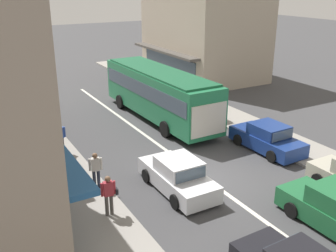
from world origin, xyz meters
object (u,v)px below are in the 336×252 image
at_px(city_bus, 159,91).
at_px(sedan_behind_bus_mid, 178,176).
at_px(pedestrian_far_walker, 60,136).
at_px(pedestrian_with_handbag_near, 109,193).
at_px(parked_hatchback_kerb_third, 201,107).
at_px(parked_sedan_kerb_second, 267,138).
at_px(parked_wagon_kerb_rear, 158,87).
at_px(pedestrian_browsing_midblock, 96,168).
at_px(traffic_light_downstreet, 18,54).

relative_size(city_bus, sedan_behind_bus_mid, 2.59).
bearing_deg(pedestrian_far_walker, pedestrian_with_handbag_near, -89.62).
bearing_deg(parked_hatchback_kerb_third, sedan_behind_bus_mid, -129.91).
relative_size(city_bus, pedestrian_with_handbag_near, 6.69).
relative_size(pedestrian_with_handbag_near, pedestrian_far_walker, 1.00).
distance_m(parked_hatchback_kerb_third, pedestrian_far_walker, 9.70).
xyz_separation_m(parked_sedan_kerb_second, pedestrian_far_walker, (-9.66, 4.68, 0.40)).
relative_size(city_bus, parked_sedan_kerb_second, 2.57).
distance_m(parked_sedan_kerb_second, pedestrian_far_walker, 10.74).
bearing_deg(parked_hatchback_kerb_third, parked_wagon_kerb_rear, 90.48).
bearing_deg(sedan_behind_bus_mid, parked_hatchback_kerb_third, 50.09).
height_order(sedan_behind_bus_mid, pedestrian_browsing_midblock, pedestrian_browsing_midblock).
relative_size(parked_sedan_kerb_second, pedestrian_far_walker, 2.60).
height_order(city_bus, traffic_light_downstreet, traffic_light_downstreet).
height_order(parked_wagon_kerb_rear, pedestrian_browsing_midblock, pedestrian_browsing_midblock).
distance_m(traffic_light_downstreet, pedestrian_far_walker, 15.42).
xyz_separation_m(parked_hatchback_kerb_third, parked_wagon_kerb_rear, (-0.05, 5.86, 0.04)).
relative_size(pedestrian_with_handbag_near, pedestrian_browsing_midblock, 1.00).
relative_size(city_bus, parked_hatchback_kerb_third, 2.92).
height_order(parked_wagon_kerb_rear, pedestrian_far_walker, pedestrian_far_walker).
bearing_deg(parked_wagon_kerb_rear, sedan_behind_bus_mid, -114.89).
relative_size(city_bus, pedestrian_far_walker, 6.69).
xyz_separation_m(sedan_behind_bus_mid, parked_sedan_kerb_second, (6.29, 1.33, 0.00)).
xyz_separation_m(sedan_behind_bus_mid, pedestrian_browsing_midblock, (-3.06, 1.63, 0.40)).
xyz_separation_m(parked_wagon_kerb_rear, traffic_light_downstreet, (-8.73, 8.02, 2.11)).
bearing_deg(pedestrian_far_walker, traffic_light_downstreet, 86.97).
relative_size(sedan_behind_bus_mid, traffic_light_downstreet, 1.00).
bearing_deg(parked_hatchback_kerb_third, traffic_light_downstreet, 122.31).
bearing_deg(city_bus, sedan_behind_bus_mid, -113.34).
bearing_deg(traffic_light_downstreet, pedestrian_with_handbag_near, -92.01).
distance_m(parked_wagon_kerb_rear, pedestrian_far_walker, 12.00).
bearing_deg(parked_sedan_kerb_second, city_bus, 109.55).
xyz_separation_m(sedan_behind_bus_mid, parked_wagon_kerb_rear, (6.16, 13.28, 0.08)).
bearing_deg(pedestrian_with_handbag_near, pedestrian_browsing_midblock, 82.85).
bearing_deg(pedestrian_with_handbag_near, sedan_behind_bus_mid, 9.66).
relative_size(traffic_light_downstreet, pedestrian_browsing_midblock, 2.58).
height_order(sedan_behind_bus_mid, pedestrian_far_walker, pedestrian_far_walker).
relative_size(parked_hatchback_kerb_third, pedestrian_far_walker, 2.29).
height_order(sedan_behind_bus_mid, pedestrian_with_handbag_near, pedestrian_with_handbag_near).
height_order(parked_hatchback_kerb_third, pedestrian_far_walker, pedestrian_far_walker).
bearing_deg(pedestrian_with_handbag_near, parked_sedan_kerb_second, 11.16).
xyz_separation_m(city_bus, parked_hatchback_kerb_third, (2.51, -1.16, -1.17)).
height_order(traffic_light_downstreet, pedestrian_browsing_midblock, traffic_light_downstreet).
bearing_deg(traffic_light_downstreet, pedestrian_browsing_midblock, -91.43).
relative_size(traffic_light_downstreet, pedestrian_far_walker, 2.58).
distance_m(parked_hatchback_kerb_third, traffic_light_downstreet, 16.56).
xyz_separation_m(parked_wagon_kerb_rear, pedestrian_far_walker, (-9.54, -7.28, 0.32)).
distance_m(parked_hatchback_kerb_third, parked_wagon_kerb_rear, 5.86).
xyz_separation_m(parked_sedan_kerb_second, parked_wagon_kerb_rear, (-0.12, 11.95, 0.08)).
height_order(parked_wagon_kerb_rear, pedestrian_with_handbag_near, pedestrian_with_handbag_near).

